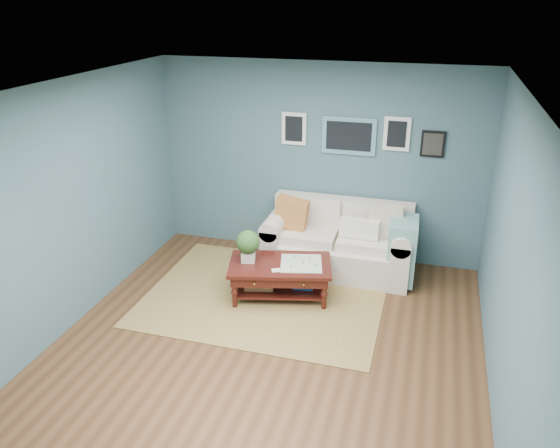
% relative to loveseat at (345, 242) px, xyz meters
% --- Properties ---
extents(room_shell, '(5.00, 5.02, 2.70)m').
position_rel_loveseat_xyz_m(room_shell, '(-0.48, -1.97, 0.94)').
color(room_shell, brown).
rests_on(room_shell, ground).
extents(area_rug, '(2.90, 2.32, 0.01)m').
position_rel_loveseat_xyz_m(area_rug, '(-0.82, -0.97, -0.41)').
color(area_rug, brown).
rests_on(area_rug, ground).
extents(loveseat, '(2.00, 0.91, 1.03)m').
position_rel_loveseat_xyz_m(loveseat, '(0.00, 0.00, 0.00)').
color(loveseat, beige).
rests_on(loveseat, ground).
extents(coffee_table, '(1.37, 1.00, 0.86)m').
position_rel_loveseat_xyz_m(coffee_table, '(-0.70, -0.94, -0.04)').
color(coffee_table, black).
rests_on(coffee_table, ground).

